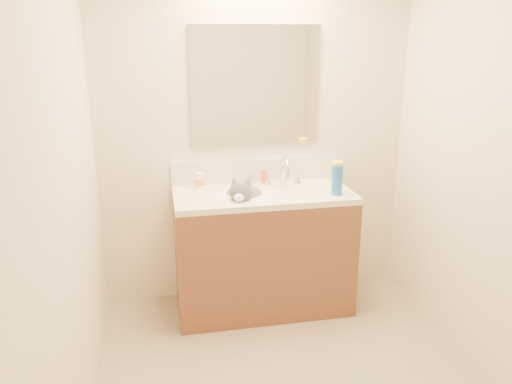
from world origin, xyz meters
name	(u,v)px	position (x,y,z in m)	size (l,w,h in m)	color
room_shell	(309,123)	(0.00, 0.00, 1.49)	(2.24, 2.54, 2.52)	beige
vanity_cabinet	(263,253)	(0.00, 0.97, 0.41)	(1.20, 0.55, 0.82)	brown
counter_slab	(263,195)	(0.00, 0.97, 0.84)	(1.20, 0.55, 0.04)	beige
basin	(247,205)	(-0.12, 0.94, 0.79)	(0.45, 0.36, 0.14)	silver
faucet	(284,173)	(0.18, 1.11, 0.95)	(0.28, 0.20, 0.21)	silver
cat	(244,199)	(-0.14, 0.96, 0.83)	(0.36, 0.42, 0.31)	#4C4A4C
backsplash	(256,169)	(0.00, 1.24, 0.95)	(1.20, 0.02, 0.18)	silver
mirror	(256,86)	(0.00, 1.24, 1.54)	(0.90, 0.02, 0.80)	white
pill_bottle	(200,180)	(-0.41, 1.16, 0.91)	(0.06, 0.06, 0.11)	white
pill_label	(200,182)	(-0.41, 1.16, 0.90)	(0.06, 0.06, 0.04)	orange
silver_jar	(251,180)	(-0.05, 1.18, 0.89)	(0.06, 0.06, 0.06)	#B7B7BC
amber_bottle	(264,177)	(0.05, 1.18, 0.91)	(0.04, 0.04, 0.10)	#ED5A1B
toothbrush	(277,188)	(0.11, 1.04, 0.87)	(0.02, 0.14, 0.01)	white
toothbrush_head	(277,188)	(0.11, 1.04, 0.87)	(0.02, 0.03, 0.02)	#629ED1
spray_can	(337,180)	(0.47, 0.83, 0.96)	(0.07, 0.07, 0.20)	blue
spray_cap	(338,165)	(0.47, 0.83, 1.06)	(0.07, 0.07, 0.04)	yellow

